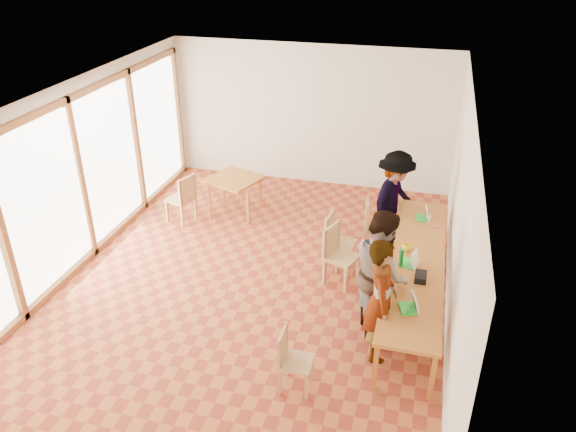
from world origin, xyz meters
name	(u,v)px	position (x,y,z in m)	size (l,w,h in m)	color
ground	(256,278)	(0.00, 0.00, 0.00)	(8.00, 8.00, 0.00)	#AC5529
wall_back	(311,116)	(0.00, 4.00, 1.50)	(6.00, 0.10, 3.00)	beige
wall_front	(115,384)	(0.00, -4.00, 1.50)	(6.00, 0.10, 3.00)	beige
wall_right	(459,220)	(3.00, 0.00, 1.50)	(0.10, 8.00, 3.00)	beige
window_wall	(79,175)	(-2.96, 0.00, 1.50)	(0.10, 8.00, 3.00)	white
ceiling	(250,96)	(0.00, 0.00, 3.02)	(6.00, 8.00, 0.04)	white
communal_table	(416,263)	(2.50, 0.00, 0.70)	(0.80, 4.00, 0.75)	#BB6729
side_table	(235,182)	(-1.09, 2.13, 0.67)	(0.90, 0.90, 0.75)	#BB6729
chair_near	(289,354)	(1.13, -2.15, 0.51)	(0.39, 0.39, 0.44)	tan
chair_mid	(336,248)	(1.26, 0.28, 0.61)	(0.59, 0.59, 0.53)	tan
chair_far	(335,236)	(1.16, 0.66, 0.60)	(0.50, 0.50, 0.52)	tan
chair_empty	(372,222)	(1.70, 1.29, 0.60)	(0.51, 0.51, 0.52)	tan
chair_spare	(184,194)	(-1.89, 1.52, 0.59)	(0.56, 0.56, 0.51)	tan
person_near	(381,300)	(2.11, -1.27, 0.87)	(0.64, 0.42, 1.75)	gray
person_mid	(381,272)	(2.05, -0.71, 0.93)	(0.90, 0.70, 1.86)	gray
person_far	(394,200)	(2.01, 1.64, 0.89)	(1.15, 0.66, 1.78)	gray
laptop_near	(411,305)	(2.49, -1.20, 0.81)	(0.29, 0.31, 0.22)	#2BD737
laptop_mid	(412,261)	(2.43, -0.14, 0.81)	(0.28, 0.31, 0.22)	#2BD737
laptop_far	(424,215)	(2.54, 1.36, 0.81)	(0.25, 0.27, 0.21)	#2BD737
yellow_mug	(407,248)	(2.33, 0.24, 0.80)	(0.14, 0.14, 0.11)	#FAEE0C
green_bottle	(401,258)	(2.28, -0.21, 0.89)	(0.07, 0.07, 0.28)	#126C28
clear_glass	(393,287)	(2.24, -0.84, 0.80)	(0.07, 0.07, 0.09)	silver
condiment_cup	(428,217)	(2.61, 1.37, 0.78)	(0.08, 0.08, 0.06)	white
pink_phone	(436,227)	(2.74, 1.11, 0.76)	(0.05, 0.10, 0.01)	#CF4463
black_pouch	(421,277)	(2.58, -0.49, 0.80)	(0.16, 0.26, 0.09)	black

